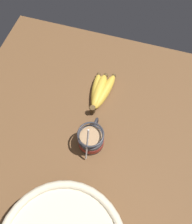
% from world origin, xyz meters
% --- Properties ---
extents(table, '(0.92, 0.92, 0.03)m').
position_xyz_m(table, '(0.00, 0.00, 0.01)').
color(table, brown).
rests_on(table, ground).
extents(coffee_mug, '(0.14, 0.08, 0.17)m').
position_xyz_m(coffee_mug, '(-0.02, -0.03, 0.06)').
color(coffee_mug, '#28282D').
rests_on(coffee_mug, table).
extents(banana_bunch, '(0.18, 0.09, 0.04)m').
position_xyz_m(banana_bunch, '(0.17, -0.01, 0.05)').
color(banana_bunch, '#4C381E').
rests_on(banana_bunch, table).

